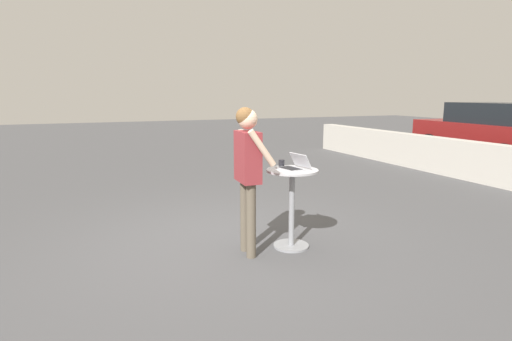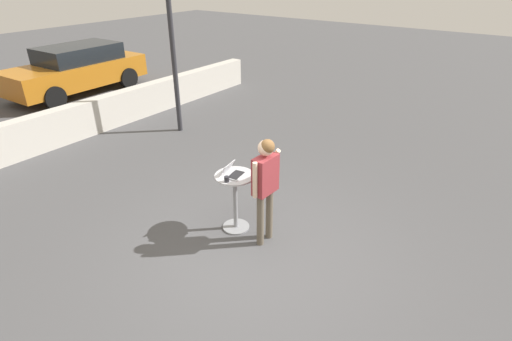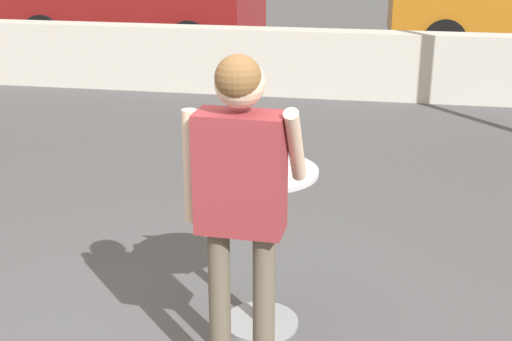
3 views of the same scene
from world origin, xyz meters
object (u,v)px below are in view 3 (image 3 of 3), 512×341
at_px(cafe_table, 261,230).
at_px(parked_car_further_down, 139,1).
at_px(laptop, 261,161).
at_px(coffee_mug, 220,161).
at_px(standing_person, 240,186).

xyz_separation_m(cafe_table, parked_car_further_down, (-3.49, 8.09, 0.24)).
height_order(laptop, coffee_mug, laptop).
relative_size(cafe_table, coffee_mug, 9.21).
height_order(standing_person, parked_car_further_down, standing_person).
distance_m(cafe_table, coffee_mug, 0.47).
bearing_deg(coffee_mug, standing_person, -67.49).
bearing_deg(laptop, parked_car_further_down, 113.32).
bearing_deg(parked_car_further_down, laptop, -66.68).
xyz_separation_m(cafe_table, coffee_mug, (-0.23, -0.03, 0.41)).
height_order(cafe_table, standing_person, standing_person).
height_order(laptop, parked_car_further_down, parked_car_further_down).
relative_size(laptop, coffee_mug, 3.47).
bearing_deg(standing_person, laptop, 90.59).
distance_m(standing_person, parked_car_further_down, 9.34).
xyz_separation_m(coffee_mug, parked_car_further_down, (-3.26, 8.12, -0.17)).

